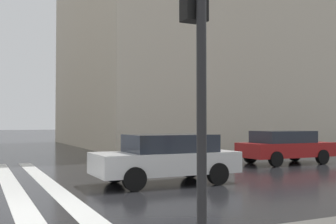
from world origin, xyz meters
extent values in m
plane|color=black|center=(0.00, 0.00, 0.00)|extent=(220.00, 220.00, 0.00)
cube|color=silver|center=(4.00, -1.14, 0.00)|extent=(13.00, 0.50, 0.01)
cube|color=silver|center=(4.00, -0.14, 0.00)|extent=(13.00, 0.50, 0.01)
cube|color=beige|center=(21.78, -16.71, 9.48)|extent=(18.55, 21.53, 18.97)
cylinder|color=#232326|center=(-3.84, -1.69, 1.99)|extent=(0.12, 0.12, 3.68)
sphere|color=green|center=(-3.54, -1.69, 3.13)|extent=(0.17, 0.17, 0.17)
cube|color=maroon|center=(5.50, -11.28, 0.61)|extent=(1.75, 4.10, 0.60)
cube|color=#232833|center=(5.50, -11.13, 1.16)|extent=(1.54, 2.46, 0.50)
cylinder|color=black|center=(6.33, -12.53, 0.31)|extent=(0.20, 0.62, 0.62)
cylinder|color=black|center=(4.67, -12.53, 0.31)|extent=(0.20, 0.62, 0.62)
cylinder|color=black|center=(6.33, -10.03, 0.31)|extent=(0.20, 0.62, 0.62)
cylinder|color=black|center=(4.67, -10.03, 0.31)|extent=(0.20, 0.62, 0.62)
cube|color=silver|center=(2.50, -4.16, 0.61)|extent=(1.75, 4.10, 0.60)
cube|color=#232833|center=(2.50, -4.31, 1.16)|extent=(1.54, 2.46, 0.50)
cylinder|color=black|center=(1.68, -2.91, 0.31)|extent=(0.20, 0.62, 0.62)
cylinder|color=black|center=(3.33, -2.91, 0.31)|extent=(0.20, 0.62, 0.62)
cylinder|color=black|center=(1.68, -5.41, 0.31)|extent=(0.20, 0.62, 0.62)
cylinder|color=black|center=(3.33, -5.41, 0.31)|extent=(0.20, 0.62, 0.62)
camera|label=1|loc=(-7.99, 0.71, 1.72)|focal=43.07mm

